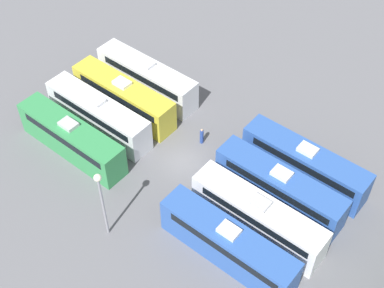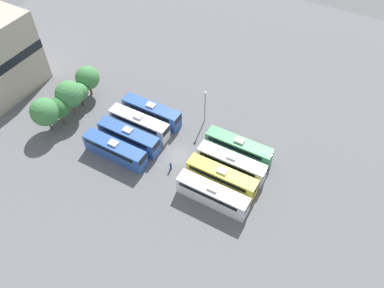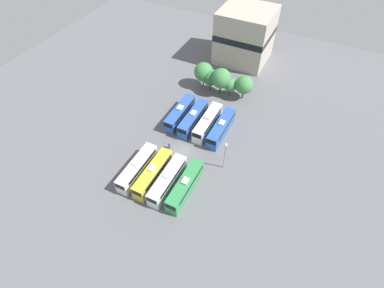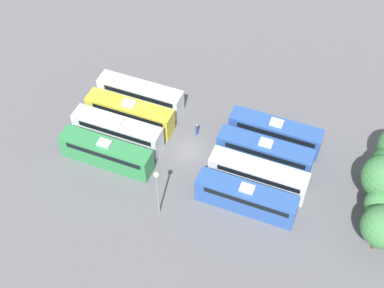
{
  "view_description": "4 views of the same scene",
  "coord_description": "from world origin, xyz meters",
  "px_view_note": "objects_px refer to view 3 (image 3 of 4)",
  "views": [
    {
      "loc": [
        24.66,
        21.04,
        36.84
      ],
      "look_at": [
        -0.62,
        0.42,
        2.22
      ],
      "focal_mm": 50.0,
      "sensor_mm": 36.0,
      "label": 1
    },
    {
      "loc": [
        -34.84,
        -22.32,
        50.04
      ],
      "look_at": [
        1.39,
        -1.97,
        2.9
      ],
      "focal_mm": 35.0,
      "sensor_mm": 36.0,
      "label": 2
    },
    {
      "loc": [
        21.34,
        -37.6,
        49.88
      ],
      "look_at": [
        1.69,
        1.55,
        1.79
      ],
      "focal_mm": 28.0,
      "sensor_mm": 36.0,
      "label": 3
    },
    {
      "loc": [
        40.11,
        16.2,
        51.37
      ],
      "look_at": [
        0.56,
        0.42,
        2.13
      ],
      "focal_mm": 50.0,
      "sensor_mm": 36.0,
      "label": 4
    }
  ],
  "objects_px": {
    "bus_3": "(185,186)",
    "tree_2": "(221,78)",
    "light_pole": "(225,152)",
    "tree_4": "(244,85)",
    "bus_7": "(221,128)",
    "bus_5": "(193,118)",
    "bus_6": "(208,122)",
    "tree_1": "(211,78)",
    "bus_1": "(153,173)",
    "worker_person": "(169,146)",
    "depot_building": "(245,35)",
    "bus_0": "(137,168)",
    "tree_3": "(231,85)",
    "bus_2": "(168,180)",
    "bus_4": "(180,113)",
    "tree_0": "(204,72)"
  },
  "relations": [
    {
      "from": "tree_2",
      "to": "bus_0",
      "type": "bearing_deg",
      "value": -98.34
    },
    {
      "from": "bus_4",
      "to": "bus_7",
      "type": "distance_m",
      "value": 10.82
    },
    {
      "from": "tree_4",
      "to": "bus_0",
      "type": "bearing_deg",
      "value": -107.99
    },
    {
      "from": "light_pole",
      "to": "tree_2",
      "type": "height_order",
      "value": "tree_2"
    },
    {
      "from": "bus_5",
      "to": "bus_6",
      "type": "bearing_deg",
      "value": 4.43
    },
    {
      "from": "bus_5",
      "to": "tree_0",
      "type": "xyz_separation_m",
      "value": [
        -4.24,
        14.62,
        2.65
      ]
    },
    {
      "from": "bus_1",
      "to": "bus_4",
      "type": "distance_m",
      "value": 18.72
    },
    {
      "from": "bus_0",
      "to": "tree_3",
      "type": "xyz_separation_m",
      "value": [
        7.26,
        32.23,
        1.56
      ]
    },
    {
      "from": "tree_1",
      "to": "tree_3",
      "type": "distance_m",
      "value": 5.57
    },
    {
      "from": "bus_5",
      "to": "tree_2",
      "type": "relative_size",
      "value": 1.56
    },
    {
      "from": "tree_1",
      "to": "tree_2",
      "type": "height_order",
      "value": "tree_2"
    },
    {
      "from": "tree_4",
      "to": "bus_4",
      "type": "bearing_deg",
      "value": -127.01
    },
    {
      "from": "worker_person",
      "to": "bus_1",
      "type": "bearing_deg",
      "value": -81.16
    },
    {
      "from": "bus_3",
      "to": "depot_building",
      "type": "relative_size",
      "value": 0.78
    },
    {
      "from": "bus_1",
      "to": "bus_2",
      "type": "xyz_separation_m",
      "value": [
        3.34,
        -0.09,
        0.0
      ]
    },
    {
      "from": "light_pole",
      "to": "tree_4",
      "type": "bearing_deg",
      "value": 100.59
    },
    {
      "from": "depot_building",
      "to": "tree_4",
      "type": "bearing_deg",
      "value": -69.46
    },
    {
      "from": "worker_person",
      "to": "tree_0",
      "type": "xyz_separation_m",
      "value": [
        -2.96,
        23.97,
        3.69
      ]
    },
    {
      "from": "bus_3",
      "to": "tree_4",
      "type": "bearing_deg",
      "value": 90.04
    },
    {
      "from": "bus_5",
      "to": "depot_building",
      "type": "relative_size",
      "value": 0.78
    },
    {
      "from": "light_pole",
      "to": "tree_1",
      "type": "bearing_deg",
      "value": 120.42
    },
    {
      "from": "worker_person",
      "to": "bus_0",
      "type": "bearing_deg",
      "value": -104.18
    },
    {
      "from": "bus_3",
      "to": "tree_2",
      "type": "bearing_deg",
      "value": 100.8
    },
    {
      "from": "bus_4",
      "to": "tree_3",
      "type": "xyz_separation_m",
      "value": [
        7.36,
        13.68,
        1.56
      ]
    },
    {
      "from": "bus_2",
      "to": "light_pole",
      "type": "relative_size",
      "value": 1.6
    },
    {
      "from": "tree_3",
      "to": "worker_person",
      "type": "bearing_deg",
      "value": -102.13
    },
    {
      "from": "bus_2",
      "to": "bus_3",
      "type": "xyz_separation_m",
      "value": [
        3.72,
        0.37,
        0.0
      ]
    },
    {
      "from": "bus_3",
      "to": "bus_5",
      "type": "distance_m",
      "value": 19.18
    },
    {
      "from": "bus_5",
      "to": "light_pole",
      "type": "xyz_separation_m",
      "value": [
        11.51,
        -8.94,
        3.12
      ]
    },
    {
      "from": "bus_7",
      "to": "light_pole",
      "type": "distance_m",
      "value": 10.39
    },
    {
      "from": "worker_person",
      "to": "tree_0",
      "type": "distance_m",
      "value": 24.43
    },
    {
      "from": "light_pole",
      "to": "tree_4",
      "type": "xyz_separation_m",
      "value": [
        -4.39,
        23.48,
        -0.79
      ]
    },
    {
      "from": "bus_6",
      "to": "depot_building",
      "type": "relative_size",
      "value": 0.78
    },
    {
      "from": "bus_4",
      "to": "light_pole",
      "type": "xyz_separation_m",
      "value": [
        15.14,
        -9.21,
        3.12
      ]
    },
    {
      "from": "bus_2",
      "to": "bus_6",
      "type": "height_order",
      "value": "same"
    },
    {
      "from": "bus_6",
      "to": "worker_person",
      "type": "height_order",
      "value": "bus_6"
    },
    {
      "from": "tree_0",
      "to": "depot_building",
      "type": "height_order",
      "value": "depot_building"
    },
    {
      "from": "bus_0",
      "to": "bus_3",
      "type": "height_order",
      "value": "same"
    },
    {
      "from": "worker_person",
      "to": "light_pole",
      "type": "xyz_separation_m",
      "value": [
        12.79,
        0.4,
        4.16
      ]
    },
    {
      "from": "bus_2",
      "to": "tree_4",
      "type": "height_order",
      "value": "tree_4"
    },
    {
      "from": "bus_0",
      "to": "tree_2",
      "type": "height_order",
      "value": "tree_2"
    },
    {
      "from": "tree_0",
      "to": "tree_4",
      "type": "distance_m",
      "value": 11.36
    },
    {
      "from": "bus_6",
      "to": "tree_1",
      "type": "distance_m",
      "value": 14.66
    },
    {
      "from": "bus_3",
      "to": "bus_7",
      "type": "bearing_deg",
      "value": 89.86
    },
    {
      "from": "bus_5",
      "to": "bus_1",
      "type": "bearing_deg",
      "value": -89.76
    },
    {
      "from": "tree_1",
      "to": "depot_building",
      "type": "relative_size",
      "value": 0.39
    },
    {
      "from": "bus_5",
      "to": "light_pole",
      "type": "relative_size",
      "value": 1.6
    },
    {
      "from": "bus_4",
      "to": "tree_3",
      "type": "height_order",
      "value": "tree_3"
    },
    {
      "from": "tree_1",
      "to": "tree_4",
      "type": "distance_m",
      "value": 8.98
    },
    {
      "from": "bus_1",
      "to": "worker_person",
      "type": "relative_size",
      "value": 6.61
    }
  ]
}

